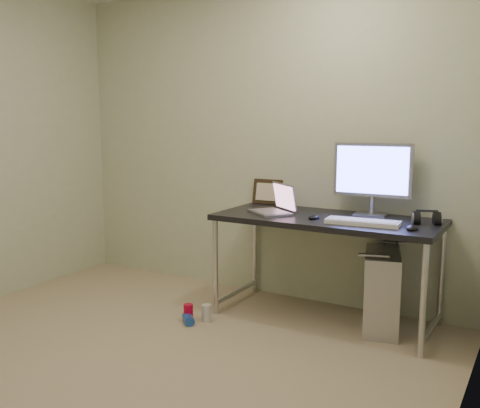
% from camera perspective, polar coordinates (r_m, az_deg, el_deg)
% --- Properties ---
extents(floor, '(3.50, 3.50, 0.00)m').
position_cam_1_polar(floor, '(3.25, -13.46, -17.28)').
color(floor, tan).
rests_on(floor, ground).
extents(wall_back, '(3.50, 0.02, 2.50)m').
position_cam_1_polar(wall_back, '(4.35, 2.13, 6.67)').
color(wall_back, beige).
rests_on(wall_back, ground).
extents(wall_right, '(0.02, 3.50, 2.50)m').
position_cam_1_polar(wall_right, '(2.11, 22.04, 3.62)').
color(wall_right, beige).
rests_on(wall_right, ground).
extents(desk, '(1.56, 0.68, 0.75)m').
position_cam_1_polar(desk, '(3.81, 9.20, -2.56)').
color(desk, black).
rests_on(desk, ground).
extents(tower_computer, '(0.36, 0.56, 0.58)m').
position_cam_1_polar(tower_computer, '(3.83, 14.85, -8.87)').
color(tower_computer, silver).
rests_on(tower_computer, ground).
extents(cable_a, '(0.01, 0.16, 0.69)m').
position_cam_1_polar(cable_a, '(4.04, 15.21, -6.04)').
color(cable_a, black).
rests_on(cable_a, ground).
extents(cable_b, '(0.02, 0.11, 0.71)m').
position_cam_1_polar(cable_b, '(4.00, 16.37, -6.52)').
color(cable_b, black).
rests_on(cable_b, ground).
extents(can_red, '(0.09, 0.09, 0.12)m').
position_cam_1_polar(can_red, '(3.91, -5.53, -11.47)').
color(can_red, red).
rests_on(can_red, ground).
extents(can_white, '(0.07, 0.07, 0.12)m').
position_cam_1_polar(can_white, '(3.89, -3.60, -11.54)').
color(can_white, silver).
rests_on(can_white, ground).
extents(can_blue, '(0.14, 0.14, 0.07)m').
position_cam_1_polar(can_blue, '(3.87, -5.54, -12.11)').
color(can_blue, blue).
rests_on(can_blue, ground).
extents(laptop, '(0.40, 0.39, 0.22)m').
position_cam_1_polar(laptop, '(3.90, 3.80, -0.26)').
color(laptop, '#A0A0A7').
rests_on(laptop, desk).
extents(monitor, '(0.55, 0.17, 0.51)m').
position_cam_1_polar(monitor, '(3.88, 13.95, 3.19)').
color(monitor, '#A0A0A7').
rests_on(monitor, desk).
extents(keyboard, '(0.49, 0.20, 0.03)m').
position_cam_1_polar(keyboard, '(3.57, 12.95, -1.90)').
color(keyboard, white).
rests_on(keyboard, desk).
extents(mouse_right, '(0.08, 0.12, 0.04)m').
position_cam_1_polar(mouse_right, '(3.47, 17.87, -2.34)').
color(mouse_right, black).
rests_on(mouse_right, desk).
extents(mouse_left, '(0.07, 0.11, 0.04)m').
position_cam_1_polar(mouse_left, '(3.71, 7.89, -1.30)').
color(mouse_left, black).
rests_on(mouse_left, desk).
extents(headphones, '(0.20, 0.11, 0.12)m').
position_cam_1_polar(headphones, '(3.69, 19.28, -1.55)').
color(headphones, black).
rests_on(headphones, desk).
extents(picture_frame, '(0.25, 0.09, 0.20)m').
position_cam_1_polar(picture_frame, '(4.32, 2.97, 1.32)').
color(picture_frame, black).
rests_on(picture_frame, desk).
extents(webcam, '(0.05, 0.04, 0.12)m').
position_cam_1_polar(webcam, '(4.17, 5.29, 0.89)').
color(webcam, silver).
rests_on(webcam, desk).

